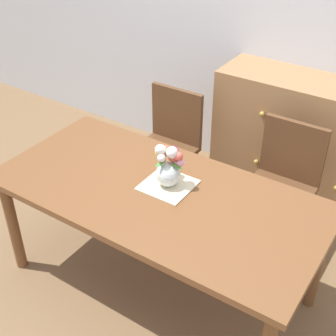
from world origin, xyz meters
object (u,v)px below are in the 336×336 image
(chair_left, at_px, (169,141))
(flower_vase, at_px, (168,166))
(chair_right, at_px, (283,180))
(dresser, at_px, (309,146))
(dining_table, at_px, (158,203))

(chair_left, height_order, flower_vase, flower_vase)
(chair_left, xyz_separation_m, chair_right, (0.90, 0.00, 0.00))
(chair_right, height_order, flower_vase, flower_vase)
(dresser, bearing_deg, flower_vase, -108.61)
(chair_left, distance_m, flower_vase, 0.92)
(chair_right, bearing_deg, chair_left, 0.00)
(chair_left, relative_size, chair_right, 1.00)
(dining_table, bearing_deg, flower_vase, 79.68)
(chair_right, xyz_separation_m, dresser, (-0.02, 0.53, -0.02))
(chair_left, distance_m, dresser, 1.03)
(chair_right, bearing_deg, dresser, -88.38)
(dresser, height_order, flower_vase, same)
(dresser, relative_size, flower_vase, 5.50)
(chair_right, height_order, dresser, dresser)
(dining_table, xyz_separation_m, chair_right, (0.45, 0.80, -0.14))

